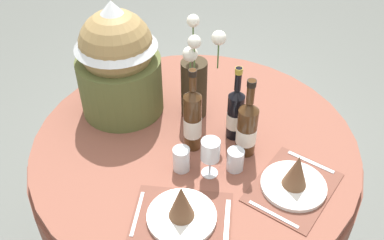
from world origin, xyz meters
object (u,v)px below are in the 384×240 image
object	(u,v)px
tumbler_near_left	(235,160)
place_setting_left	(182,210)
wine_bottle_centre	(247,128)
gift_tub_back_left	(117,56)
dining_table	(195,163)
flower_vase	(195,81)
place_setting_right	(295,179)
wine_bottle_left	(235,113)
tumbler_near_right	(181,159)
wine_bottle_right	(193,119)
wine_glass_left	(210,151)

from	to	relation	value
tumbler_near_left	place_setting_left	bearing A→B (deg)	-151.53
wine_bottle_centre	gift_tub_back_left	bearing A→B (deg)	129.81
dining_table	tumbler_near_left	bearing A→B (deg)	-68.42
flower_vase	tumbler_near_left	xyz separation A→B (m)	(0.02, -0.36, -0.13)
tumbler_near_left	gift_tub_back_left	size ratio (longest dim) A/B	0.18
place_setting_right	flower_vase	bearing A→B (deg)	108.39
flower_vase	tumbler_near_left	distance (m)	0.39
flower_vase	wine_bottle_left	size ratio (longest dim) A/B	1.32
dining_table	tumbler_near_left	world-z (taller)	tumbler_near_left
gift_tub_back_left	tumbler_near_right	bearing A→B (deg)	-76.31
wine_bottle_right	tumbler_near_right	xyz separation A→B (m)	(-0.09, -0.10, -0.09)
wine_bottle_left	wine_glass_left	world-z (taller)	wine_bottle_left
place_setting_left	wine_glass_left	world-z (taller)	wine_glass_left
tumbler_near_left	gift_tub_back_left	world-z (taller)	gift_tub_back_left
flower_vase	wine_glass_left	xyz separation A→B (m)	(-0.08, -0.35, -0.06)
flower_vase	wine_bottle_right	bearing A→B (deg)	-114.28
flower_vase	wine_glass_left	bearing A→B (deg)	-102.85
flower_vase	wine_bottle_right	size ratio (longest dim) A/B	1.20
tumbler_near_left	tumbler_near_right	world-z (taller)	tumbler_near_right
dining_table	flower_vase	size ratio (longest dim) A/B	3.08
wine_bottle_left	wine_bottle_right	size ratio (longest dim) A/B	0.91
flower_vase	place_setting_right	bearing A→B (deg)	-71.61
gift_tub_back_left	wine_bottle_left	bearing A→B (deg)	-42.94
tumbler_near_left	wine_bottle_left	bearing A→B (deg)	65.44
flower_vase	gift_tub_back_left	xyz separation A→B (m)	(-0.28, 0.16, 0.09)
wine_bottle_right	tumbler_near_left	world-z (taller)	wine_bottle_right
place_setting_right	wine_glass_left	distance (m)	0.32
wine_bottle_left	wine_glass_left	xyz separation A→B (m)	(-0.18, -0.16, -0.00)
dining_table	wine_bottle_right	size ratio (longest dim) A/B	3.71
wine_bottle_centre	place_setting_right	bearing A→B (deg)	-71.78
place_setting_left	wine_bottle_centre	world-z (taller)	wine_bottle_centre
wine_bottle_centre	wine_glass_left	size ratio (longest dim) A/B	2.09
dining_table	tumbler_near_right	bearing A→B (deg)	-129.36
wine_bottle_left	wine_bottle_centre	xyz separation A→B (m)	(-0.00, -0.10, 0.00)
wine_bottle_centre	place_setting_left	bearing A→B (deg)	-148.07
dining_table	tumbler_near_right	size ratio (longest dim) A/B	13.75
wine_bottle_centre	wine_bottle_right	distance (m)	0.21
place_setting_left	wine_glass_left	xyz separation A→B (m)	(0.17, 0.16, 0.07)
wine_bottle_right	tumbler_near_left	bearing A→B (deg)	-59.49
wine_bottle_centre	tumbler_near_left	size ratio (longest dim) A/B	3.81
wine_bottle_right	gift_tub_back_left	size ratio (longest dim) A/B	0.72
tumbler_near_left	wine_glass_left	bearing A→B (deg)	173.62
gift_tub_back_left	flower_vase	bearing A→B (deg)	-29.88
wine_bottle_left	gift_tub_back_left	bearing A→B (deg)	137.06
place_setting_left	flower_vase	world-z (taller)	flower_vase
place_setting_right	wine_bottle_left	distance (m)	0.36
place_setting_left	wine_bottle_left	distance (m)	0.48
wine_bottle_centre	tumbler_near_right	xyz separation A→B (m)	(-0.27, 0.00, -0.08)
wine_bottle_left	wine_glass_left	size ratio (longest dim) A/B	2.03
flower_vase	wine_bottle_centre	bearing A→B (deg)	-71.48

